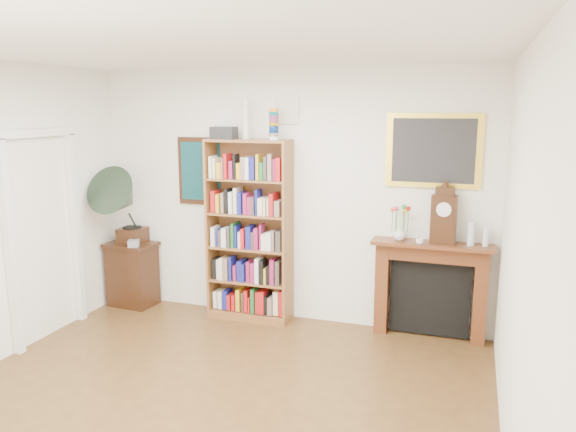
% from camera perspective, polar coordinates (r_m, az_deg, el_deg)
% --- Properties ---
extents(room, '(4.51, 5.01, 2.81)m').
position_cam_1_polar(room, '(4.00, -11.34, -3.50)').
color(room, '#4C3117').
rests_on(room, ground).
extents(door_casing, '(0.08, 1.02, 2.17)m').
position_cam_1_polar(door_casing, '(6.26, -23.58, -0.24)').
color(door_casing, white).
rests_on(door_casing, left_wall).
extents(teal_poster, '(0.58, 0.04, 0.78)m').
position_cam_1_polar(teal_poster, '(6.59, -8.79, 4.52)').
color(teal_poster, black).
rests_on(teal_poster, back_wall).
extents(small_picture, '(0.26, 0.04, 0.30)m').
position_cam_1_polar(small_picture, '(6.15, -0.07, 10.72)').
color(small_picture, white).
rests_on(small_picture, back_wall).
extents(gilt_painting, '(0.95, 0.04, 0.75)m').
position_cam_1_polar(gilt_painting, '(5.86, 14.56, 6.44)').
color(gilt_painting, gold).
rests_on(gilt_painting, back_wall).
extents(bookshelf, '(0.94, 0.33, 2.35)m').
position_cam_1_polar(bookshelf, '(6.25, -3.98, -0.46)').
color(bookshelf, brown).
rests_on(bookshelf, floor).
extents(side_cabinet, '(0.60, 0.46, 0.78)m').
position_cam_1_polar(side_cabinet, '(7.11, -15.51, -5.69)').
color(side_cabinet, black).
rests_on(side_cabinet, floor).
extents(fireplace, '(1.22, 0.30, 1.03)m').
position_cam_1_polar(fireplace, '(6.04, 14.28, -6.52)').
color(fireplace, '#4D2611').
rests_on(fireplace, floor).
extents(gramophone, '(0.59, 0.73, 0.95)m').
position_cam_1_polar(gramophone, '(6.79, -16.47, 1.51)').
color(gramophone, black).
rests_on(gramophone, side_cabinet).
extents(cd_stack, '(0.16, 0.16, 0.08)m').
position_cam_1_polar(cd_stack, '(6.81, -15.40, -2.69)').
color(cd_stack, '#A5A4B0').
rests_on(cd_stack, side_cabinet).
extents(mantel_clock, '(0.25, 0.16, 0.57)m').
position_cam_1_polar(mantel_clock, '(5.83, 15.54, -0.06)').
color(mantel_clock, black).
rests_on(mantel_clock, fireplace).
extents(flower_vase, '(0.15, 0.15, 0.14)m').
position_cam_1_polar(flower_vase, '(5.91, 11.27, -1.74)').
color(flower_vase, silver).
rests_on(flower_vase, fireplace).
extents(teacup, '(0.09, 0.09, 0.06)m').
position_cam_1_polar(teacup, '(5.79, 13.24, -2.49)').
color(teacup, silver).
rests_on(teacup, fireplace).
extents(bottle_left, '(0.07, 0.07, 0.24)m').
position_cam_1_polar(bottle_left, '(5.85, 18.09, -1.72)').
color(bottle_left, silver).
rests_on(bottle_left, fireplace).
extents(bottle_right, '(0.06, 0.06, 0.20)m').
position_cam_1_polar(bottle_right, '(5.88, 19.47, -1.95)').
color(bottle_right, silver).
rests_on(bottle_right, fireplace).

